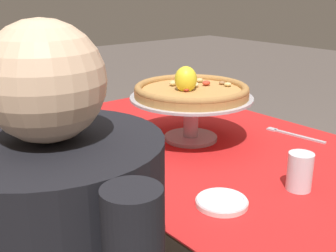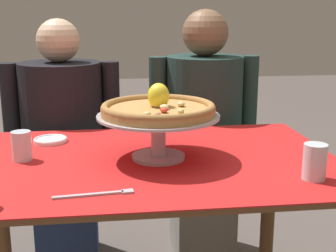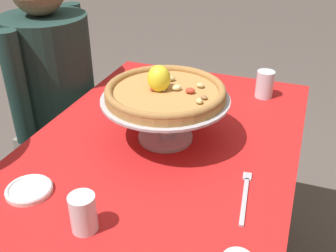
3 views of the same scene
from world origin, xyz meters
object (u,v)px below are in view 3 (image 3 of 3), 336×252
Objects in this scene: water_glass_front_right at (265,86)px; water_glass_side_left at (84,215)px; pizza_stand at (165,109)px; pizza at (164,91)px; dinner_fork at (245,194)px; diner_right at (56,105)px; side_plate at (29,189)px.

water_glass_front_right reaches higher than water_glass_side_left.
pizza_stand reaches higher than water_glass_front_right.
pizza_stand is 4.13× the size of water_glass_side_left.
dinner_fork is (-0.19, -0.30, -0.17)m from pizza.
pizza_stand is 1.86× the size of dinner_fork.
pizza is 0.31× the size of diner_right.
water_glass_front_right is 0.09× the size of diner_right.
water_glass_front_right reaches higher than dinner_fork.
side_plate is (-0.38, 0.25, -0.10)m from pizza_stand.
pizza_stand is 0.06m from pizza.
water_glass_side_left is 0.78× the size of side_plate.
side_plate is (-0.38, 0.25, -0.16)m from pizza.
pizza is 0.48m from side_plate.
water_glass_front_right is 0.49× the size of dinner_fork.
water_glass_front_right is 1.09× the size of water_glass_side_left.
pizza is 0.52m from water_glass_front_right.
water_glass_front_right is at bearing 4.09° from dinner_fork.
pizza is 0.47m from water_glass_side_left.
pizza is at bearing 57.20° from dinner_fork.
diner_right is at bearing 65.82° from pizza.
pizza_stand reaches higher than dinner_fork.
pizza_stand reaches higher than side_plate.
side_plate is (0.07, 0.21, -0.03)m from water_glass_side_left.
diner_right is (0.67, 0.39, -0.13)m from side_plate.
pizza reaches higher than dinner_fork.
water_glass_side_left is at bearing 175.51° from pizza_stand.
pizza is 3.82× the size of water_glass_side_left.
pizza_stand reaches higher than water_glass_side_left.
water_glass_side_left is at bearing 161.64° from water_glass_front_right.
pizza is at bearing -114.18° from diner_right.
water_glass_front_right is (0.43, -0.26, -0.06)m from pizza_stand.
diner_right is at bearing 30.11° from side_plate.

